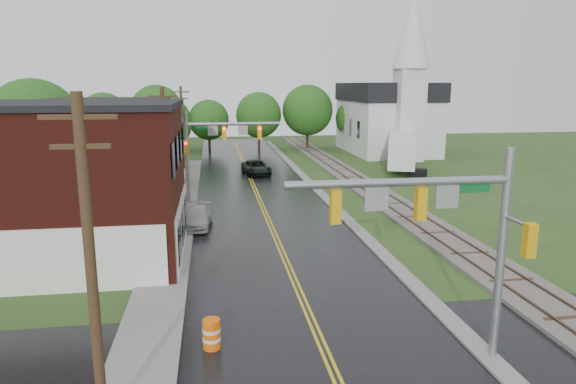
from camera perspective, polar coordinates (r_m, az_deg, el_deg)
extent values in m
cube|color=black|center=(43.95, -3.49, -0.20)|extent=(10.00, 90.00, 0.02)
cube|color=black|center=(17.81, 4.99, -19.11)|extent=(60.00, 9.00, 0.02)
cube|color=gray|center=(49.54, 2.23, 1.18)|extent=(0.80, 70.00, 0.12)
cube|color=gray|center=(39.00, -11.94, -1.99)|extent=(2.40, 50.00, 0.12)
cube|color=#4B1710|center=(29.64, -25.63, 0.66)|extent=(14.00, 10.00, 8.00)
cube|color=silver|center=(28.92, -11.69, -3.75)|extent=(0.10, 9.50, 3.00)
cube|color=black|center=(29.21, -26.36, 8.67)|extent=(14.30, 10.30, 0.30)
cube|color=tan|center=(39.96, -18.95, 2.63)|extent=(8.00, 7.00, 6.40)
cube|color=#3F0F0C|center=(48.74, -15.86, 3.19)|extent=(7.00, 6.00, 4.40)
cube|color=silver|center=(72.07, 10.81, 7.13)|extent=(10.00, 16.00, 7.00)
cube|color=black|center=(71.86, 10.96, 10.87)|extent=(10.40, 16.40, 2.40)
cube|color=silver|center=(64.46, 13.23, 8.28)|extent=(3.20, 3.20, 11.00)
cone|color=silver|center=(64.66, 13.67, 17.15)|extent=(4.40, 4.40, 9.00)
cube|color=#59544C|center=(50.57, 7.36, 1.43)|extent=(3.20, 80.00, 0.20)
cube|color=#4C3828|center=(50.35, 6.58, 1.57)|extent=(0.10, 80.00, 0.12)
cube|color=#4C3828|center=(50.74, 8.15, 1.60)|extent=(0.10, 80.00, 0.12)
cylinder|color=gray|center=(18.36, 22.58, -6.69)|extent=(0.28, 0.28, 7.20)
cylinder|color=gray|center=(16.16, 12.30, 1.05)|extent=(7.20, 0.26, 0.26)
cube|color=orange|center=(16.56, 14.53, -1.27)|extent=(0.32, 0.30, 1.05)
cube|color=orange|center=(15.71, 5.29, -1.64)|extent=(0.32, 0.30, 1.05)
cube|color=gray|center=(16.88, 17.26, -0.49)|extent=(0.75, 0.06, 0.75)
cube|color=gray|center=(16.02, 9.81, -0.77)|extent=(0.75, 0.06, 0.75)
cube|color=#0C5926|center=(17.15, 19.48, 0.41)|extent=(1.40, 0.04, 0.30)
cylinder|color=gray|center=(40.26, -11.15, 3.69)|extent=(0.28, 0.28, 7.20)
cylinder|color=gray|center=(39.98, -6.09, 7.54)|extent=(7.20, 0.26, 0.26)
cube|color=orange|center=(40.01, -7.11, 6.51)|extent=(0.32, 0.30, 1.05)
cube|color=orange|center=(40.17, -3.18, 6.61)|extent=(0.32, 0.30, 1.05)
cube|color=gray|center=(39.98, -8.36, 6.76)|extent=(0.75, 0.06, 0.75)
cube|color=gray|center=(40.05, -5.04, 6.85)|extent=(0.75, 0.06, 0.75)
cube|color=#0C5926|center=(39.96, -9.41, 7.09)|extent=(1.40, 0.04, 0.30)
sphere|color=#FF0C0C|center=(39.80, -7.11, 6.96)|extent=(0.20, 0.20, 0.20)
cylinder|color=#382616|center=(14.00, -21.02, -8.38)|extent=(0.28, 0.28, 9.00)
cube|color=#382616|center=(13.22, -22.27, 7.73)|extent=(1.80, 0.12, 0.12)
cube|color=#382616|center=(13.28, -22.04, 4.72)|extent=(1.40, 0.12, 0.12)
cylinder|color=#382616|center=(35.28, -13.50, 3.94)|extent=(0.28, 0.28, 9.00)
cube|color=#382616|center=(34.98, -13.81, 10.28)|extent=(1.80, 0.12, 0.12)
cube|color=#382616|center=(35.00, -13.75, 9.13)|extent=(1.40, 0.12, 0.12)
cylinder|color=#382616|center=(57.10, -11.67, 6.92)|extent=(0.28, 0.28, 9.00)
cube|color=#382616|center=(56.92, -11.83, 10.84)|extent=(1.80, 0.12, 0.12)
cube|color=#382616|center=(56.93, -11.80, 10.13)|extent=(1.40, 0.12, 0.12)
cylinder|color=black|center=(47.64, -25.86, 1.66)|extent=(0.36, 0.36, 3.42)
sphere|color=#1F4714|center=(47.17, -26.32, 6.66)|extent=(7.60, 7.60, 7.60)
sphere|color=#1F4714|center=(46.66, -25.68, 5.85)|extent=(5.32, 5.32, 5.32)
cylinder|color=black|center=(54.39, -19.35, 2.92)|extent=(0.36, 0.36, 2.70)
sphere|color=#1F4714|center=(54.01, -19.59, 6.38)|extent=(6.00, 6.00, 6.00)
sphere|color=#1F4714|center=(53.56, -19.00, 5.81)|extent=(4.20, 4.20, 4.20)
cylinder|color=black|center=(59.57, -13.56, 4.07)|extent=(0.36, 0.36, 2.88)
sphere|color=#1F4714|center=(59.22, -13.73, 7.45)|extent=(6.40, 6.40, 6.40)
sphere|color=#1F4714|center=(58.81, -13.15, 6.90)|extent=(4.48, 4.48, 4.48)
imported|color=black|center=(53.23, -3.55, 2.71)|extent=(3.01, 5.48, 1.46)
imported|color=silver|center=(34.12, -10.09, -2.80)|extent=(2.21, 4.53, 1.27)
cube|color=black|center=(53.45, 14.12, 2.06)|extent=(2.27, 1.81, 0.80)
cylinder|color=gray|center=(60.43, 11.38, 3.28)|extent=(0.16, 0.16, 0.80)
cube|color=silver|center=(57.36, 12.48, 4.72)|extent=(6.71, 12.29, 3.04)
cylinder|color=#EE600A|center=(18.90, -8.49, -15.36)|extent=(0.67, 0.67, 1.10)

